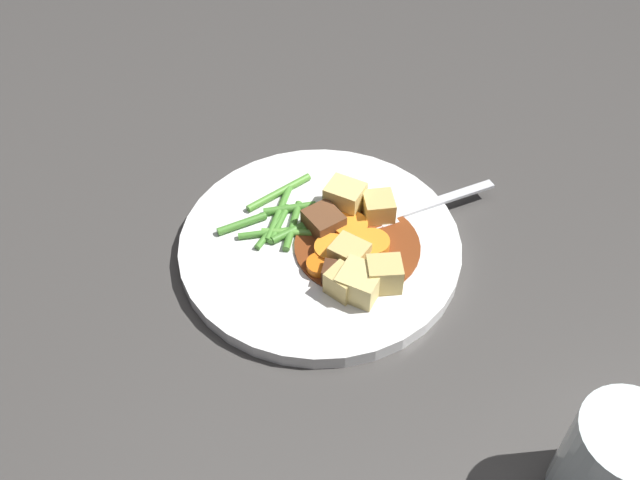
# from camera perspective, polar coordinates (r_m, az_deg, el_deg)

# --- Properties ---
(ground_plane) EXTENTS (3.00, 3.00, 0.00)m
(ground_plane) POSITION_cam_1_polar(r_m,az_deg,el_deg) (0.68, 0.00, -0.86)
(ground_plane) COLOR #423F3D
(dinner_plate) EXTENTS (0.27, 0.27, 0.01)m
(dinner_plate) POSITION_cam_1_polar(r_m,az_deg,el_deg) (0.68, 0.00, -0.43)
(dinner_plate) COLOR white
(dinner_plate) RESTS_ON ground_plane
(stew_sauce) EXTENTS (0.12, 0.12, 0.00)m
(stew_sauce) POSITION_cam_1_polar(r_m,az_deg,el_deg) (0.67, 3.00, -0.65)
(stew_sauce) COLOR brown
(stew_sauce) RESTS_ON dinner_plate
(carrot_slice_0) EXTENTS (0.04, 0.04, 0.01)m
(carrot_slice_0) POSITION_cam_1_polar(r_m,az_deg,el_deg) (0.66, 4.29, -0.34)
(carrot_slice_0) COLOR orange
(carrot_slice_0) RESTS_ON dinner_plate
(carrot_slice_1) EXTENTS (0.04, 0.04, 0.01)m
(carrot_slice_1) POSITION_cam_1_polar(r_m,az_deg,el_deg) (0.66, 0.97, -0.85)
(carrot_slice_1) COLOR orange
(carrot_slice_1) RESTS_ON dinner_plate
(carrot_slice_2) EXTENTS (0.05, 0.05, 0.01)m
(carrot_slice_2) POSITION_cam_1_polar(r_m,az_deg,el_deg) (0.68, 2.47, 1.05)
(carrot_slice_2) COLOR orange
(carrot_slice_2) RESTS_ON dinner_plate
(carrot_slice_3) EXTENTS (0.03, 0.03, 0.01)m
(carrot_slice_3) POSITION_cam_1_polar(r_m,az_deg,el_deg) (0.64, -0.00, -2.13)
(carrot_slice_3) COLOR orange
(carrot_slice_3) RESTS_ON dinner_plate
(potato_chunk_0) EXTENTS (0.03, 0.03, 0.02)m
(potato_chunk_0) POSITION_cam_1_polar(r_m,az_deg,el_deg) (0.62, 1.85, -3.46)
(potato_chunk_0) COLOR #DBBC6B
(potato_chunk_0) RESTS_ON dinner_plate
(potato_chunk_1) EXTENTS (0.04, 0.04, 0.02)m
(potato_chunk_1) POSITION_cam_1_polar(r_m,az_deg,el_deg) (0.65, 2.40, -1.17)
(potato_chunk_1) COLOR #DBBC6B
(potato_chunk_1) RESTS_ON dinner_plate
(potato_chunk_2) EXTENTS (0.04, 0.03, 0.03)m
(potato_chunk_2) POSITION_cam_1_polar(r_m,az_deg,el_deg) (0.63, 5.24, -2.81)
(potato_chunk_2) COLOR #DBBC6B
(potato_chunk_2) RESTS_ON dinner_plate
(potato_chunk_3) EXTENTS (0.04, 0.04, 0.03)m
(potato_chunk_3) POSITION_cam_1_polar(r_m,az_deg,el_deg) (0.62, 3.25, -3.50)
(potato_chunk_3) COLOR #E5CC7A
(potato_chunk_3) RESTS_ON dinner_plate
(potato_chunk_4) EXTENTS (0.04, 0.04, 0.03)m
(potato_chunk_4) POSITION_cam_1_polar(r_m,az_deg,el_deg) (0.69, 4.79, 2.63)
(potato_chunk_4) COLOR #DBBC6B
(potato_chunk_4) RESTS_ON dinner_plate
(potato_chunk_5) EXTENTS (0.04, 0.04, 0.03)m
(potato_chunk_5) POSITION_cam_1_polar(r_m,az_deg,el_deg) (0.69, 2.04, 3.42)
(potato_chunk_5) COLOR #E5CC7A
(potato_chunk_5) RESTS_ON dinner_plate
(meat_chunk_0) EXTENTS (0.05, 0.05, 0.02)m
(meat_chunk_0) POSITION_cam_1_polar(r_m,az_deg,el_deg) (0.68, -0.05, 1.55)
(meat_chunk_0) COLOR brown
(meat_chunk_0) RESTS_ON dinner_plate
(meat_chunk_1) EXTENTS (0.02, 0.02, 0.02)m
(meat_chunk_1) POSITION_cam_1_polar(r_m,az_deg,el_deg) (0.63, 1.08, -2.72)
(meat_chunk_1) COLOR #4C2B19
(meat_chunk_1) RESTS_ON dinner_plate
(green_bean_0) EXTENTS (0.01, 0.05, 0.01)m
(green_bean_0) POSITION_cam_1_polar(r_m,az_deg,el_deg) (0.68, -3.34, 1.32)
(green_bean_0) COLOR #4C8E33
(green_bean_0) RESTS_ON dinner_plate
(green_bean_1) EXTENTS (0.05, 0.07, 0.01)m
(green_bean_1) POSITION_cam_1_polar(r_m,az_deg,el_deg) (0.72, -3.35, 3.90)
(green_bean_1) COLOR #599E38
(green_bean_1) RESTS_ON dinner_plate
(green_bean_2) EXTENTS (0.08, 0.04, 0.01)m
(green_bean_2) POSITION_cam_1_polar(r_m,az_deg,el_deg) (0.67, -3.24, 0.44)
(green_bean_2) COLOR #4C8E33
(green_bean_2) RESTS_ON dinner_plate
(green_bean_3) EXTENTS (0.05, 0.05, 0.01)m
(green_bean_3) POSITION_cam_1_polar(r_m,az_deg,el_deg) (0.68, -1.64, 1.06)
(green_bean_3) COLOR #4C8E33
(green_bean_3) RESTS_ON dinner_plate
(green_bean_4) EXTENTS (0.04, 0.04, 0.01)m
(green_bean_4) POSITION_cam_1_polar(r_m,az_deg,el_deg) (0.69, -6.34, 1.42)
(green_bean_4) COLOR #4C8E33
(green_bean_4) RESTS_ON dinner_plate
(green_bean_5) EXTENTS (0.01, 0.08, 0.01)m
(green_bean_5) POSITION_cam_1_polar(r_m,az_deg,el_deg) (0.70, -3.37, 2.28)
(green_bean_5) COLOR #4C8E33
(green_bean_5) RESTS_ON dinner_plate
(green_bean_6) EXTENTS (0.01, 0.06, 0.01)m
(green_bean_6) POSITION_cam_1_polar(r_m,az_deg,el_deg) (0.68, -2.25, 1.18)
(green_bean_6) COLOR #4C8E33
(green_bean_6) RESTS_ON dinner_plate
(green_bean_7) EXTENTS (0.06, 0.02, 0.01)m
(green_bean_7) POSITION_cam_1_polar(r_m,az_deg,el_deg) (0.68, -2.44, 0.61)
(green_bean_7) COLOR #66AD42
(green_bean_7) RESTS_ON dinner_plate
(green_bean_8) EXTENTS (0.02, 0.05, 0.01)m
(green_bean_8) POSITION_cam_1_polar(r_m,az_deg,el_deg) (0.68, -3.88, 1.09)
(green_bean_8) COLOR #4C8E33
(green_bean_8) RESTS_ON dinner_plate
(green_bean_9) EXTENTS (0.05, 0.03, 0.01)m
(green_bean_9) POSITION_cam_1_polar(r_m,az_deg,el_deg) (0.70, -2.48, 2.59)
(green_bean_9) COLOR #4C8E33
(green_bean_9) RESTS_ON dinner_plate
(fork) EXTENTS (0.15, 0.12, 0.00)m
(fork) POSITION_cam_1_polar(r_m,az_deg,el_deg) (0.71, 7.57, 2.47)
(fork) COLOR silver
(fork) RESTS_ON dinner_plate
(water_glass) EXTENTS (0.07, 0.07, 0.09)m
(water_glass) POSITION_cam_1_polar(r_m,az_deg,el_deg) (0.55, 22.85, -16.51)
(water_glass) COLOR silver
(water_glass) RESTS_ON ground_plane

